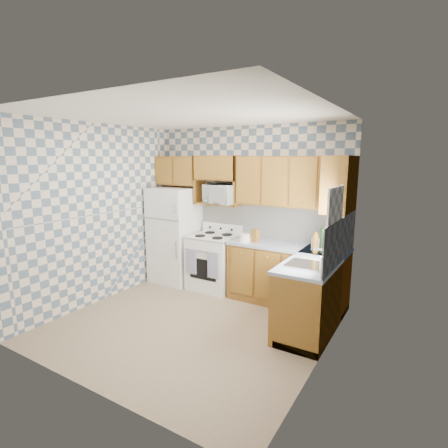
{
  "coord_description": "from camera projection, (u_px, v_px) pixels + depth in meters",
  "views": [
    {
      "loc": [
        2.61,
        -3.51,
        2.18
      ],
      "look_at": [
        0.05,
        0.75,
        1.25
      ],
      "focal_mm": 28.0,
      "sensor_mm": 36.0,
      "label": 1
    }
  ],
  "objects": [
    {
      "name": "floor",
      "position": [
        192.0,
        324.0,
        4.68
      ],
      "size": [
        3.4,
        3.4,
        0.0
      ],
      "primitive_type": "plane",
      "color": "#7F6A4F",
      "rests_on": "ground"
    },
    {
      "name": "back_wall",
      "position": [
        248.0,
        210.0,
        5.77
      ],
      "size": [
        3.4,
        0.02,
        2.7
      ],
      "primitive_type": "cube",
      "color": "slate",
      "rests_on": "ground"
    },
    {
      "name": "right_wall",
      "position": [
        324.0,
        241.0,
        3.57
      ],
      "size": [
        0.02,
        3.2,
        2.7
      ],
      "primitive_type": "cube",
      "color": "slate",
      "rests_on": "ground"
    },
    {
      "name": "backsplash_back",
      "position": [
        270.0,
        221.0,
        5.59
      ],
      "size": [
        2.6,
        0.02,
        0.56
      ],
      "primitive_type": "cube",
      "color": "silver",
      "rests_on": "back_wall"
    },
    {
      "name": "backsplash_right",
      "position": [
        341.0,
        240.0,
        4.27
      ],
      "size": [
        0.02,
        1.6,
        0.56
      ],
      "primitive_type": "cube",
      "color": "silver",
      "rests_on": "right_wall"
    },
    {
      "name": "refrigerator",
      "position": [
        175.0,
        235.0,
        6.22
      ],
      "size": [
        0.75,
        0.7,
        1.68
      ],
      "primitive_type": "cube",
      "color": "white",
      "rests_on": "floor"
    },
    {
      "name": "stove_body",
      "position": [
        214.0,
        263.0,
        5.91
      ],
      "size": [
        0.76,
        0.65,
        0.9
      ],
      "primitive_type": "cube",
      "color": "white",
      "rests_on": "floor"
    },
    {
      "name": "cooktop",
      "position": [
        214.0,
        236.0,
        5.82
      ],
      "size": [
        0.76,
        0.65,
        0.02
      ],
      "primitive_type": "cube",
      "color": "silver",
      "rests_on": "stove_body"
    },
    {
      "name": "backguard",
      "position": [
        222.0,
        228.0,
        6.04
      ],
      "size": [
        0.76,
        0.08,
        0.17
      ],
      "primitive_type": "cube",
      "color": "white",
      "rests_on": "cooktop"
    },
    {
      "name": "dish_towel_left",
      "position": [
        191.0,
        262.0,
        5.71
      ],
      "size": [
        0.2,
        0.02,
        0.41
      ],
      "primitive_type": "cube",
      "color": "navy",
      "rests_on": "stove_body"
    },
    {
      "name": "dish_towel_right",
      "position": [
        213.0,
        266.0,
        5.5
      ],
      "size": [
        0.2,
        0.02,
        0.41
      ],
      "primitive_type": "cube",
      "color": "navy",
      "rests_on": "stove_body"
    },
    {
      "name": "base_cabinets_back",
      "position": [
        287.0,
        276.0,
        5.27
      ],
      "size": [
        1.75,
        0.6,
        0.88
      ],
      "primitive_type": "cube",
      "color": "brown",
      "rests_on": "floor"
    },
    {
      "name": "base_cabinets_right",
      "position": [
        314.0,
        294.0,
        4.56
      ],
      "size": [
        0.6,
        1.6,
        0.88
      ],
      "primitive_type": "cube",
      "color": "brown",
      "rests_on": "floor"
    },
    {
      "name": "countertop_back",
      "position": [
        288.0,
        246.0,
        5.18
      ],
      "size": [
        1.77,
        0.63,
        0.04
      ],
      "primitive_type": "cube",
      "color": "gray",
      "rests_on": "base_cabinets_back"
    },
    {
      "name": "countertop_right",
      "position": [
        316.0,
        260.0,
        4.48
      ],
      "size": [
        0.63,
        1.6,
        0.04
      ],
      "primitive_type": "cube",
      "color": "gray",
      "rests_on": "base_cabinets_right"
    },
    {
      "name": "upper_cabinets_back",
      "position": [
        293.0,
        182.0,
        5.13
      ],
      "size": [
        1.75,
        0.33,
        0.74
      ],
      "primitive_type": "cube",
      "color": "brown",
      "rests_on": "back_wall"
    },
    {
      "name": "upper_cabinets_fridge",
      "position": [
        179.0,
        171.0,
        6.17
      ],
      "size": [
        0.82,
        0.33,
        0.5
      ],
      "primitive_type": "cube",
      "color": "brown",
      "rests_on": "back_wall"
    },
    {
      "name": "upper_cabinets_right",
      "position": [
        340.0,
        184.0,
        4.61
      ],
      "size": [
        0.33,
        0.7,
        0.74
      ],
      "primitive_type": "cube",
      "color": "brown",
      "rests_on": "right_wall"
    },
    {
      "name": "microwave_shelf",
      "position": [
        218.0,
        204.0,
        5.86
      ],
      "size": [
        0.8,
        0.33,
        0.03
      ],
      "primitive_type": "cube",
      "color": "brown",
      "rests_on": "back_wall"
    },
    {
      "name": "microwave",
      "position": [
        222.0,
        194.0,
        5.72
      ],
      "size": [
        0.63,
        0.48,
        0.32
      ],
      "primitive_type": "imported",
      "rotation": [
        0.0,
        0.0,
        -0.18
      ],
      "color": "white",
      "rests_on": "microwave_shelf"
    },
    {
      "name": "sink",
      "position": [
        308.0,
        265.0,
        4.18
      ],
      "size": [
        0.48,
        0.4,
        0.03
      ],
      "primitive_type": "cube",
      "color": "#B7B7BC",
      "rests_on": "countertop_right"
    },
    {
      "name": "window",
      "position": [
        334.0,
        225.0,
        3.93
      ],
      "size": [
        0.02,
        0.66,
        0.86
      ],
      "primitive_type": "cube",
      "color": "white",
      "rests_on": "right_wall"
    },
    {
      "name": "bottle_0",
      "position": [
        322.0,
        241.0,
        4.74
      ],
      "size": [
        0.07,
        0.07,
        0.33
      ],
      "primitive_type": "cylinder",
      "color": "black",
      "rests_on": "countertop_back"
    },
    {
      "name": "bottle_1",
      "position": [
        329.0,
        243.0,
        4.64
      ],
      "size": [
        0.07,
        0.07,
        0.31
      ],
      "primitive_type": "cylinder",
      "color": "black",
      "rests_on": "countertop_back"
    },
    {
      "name": "bottle_2",
      "position": [
        334.0,
        243.0,
        4.7
      ],
      "size": [
        0.07,
        0.07,
        0.29
      ],
      "primitive_type": "cylinder",
      "color": "brown",
      "rests_on": "countertop_back"
    },
    {
      "name": "bottle_3",
      "position": [
        315.0,
        243.0,
        4.71
      ],
      "size": [
        0.07,
        0.07,
        0.27
      ],
      "primitive_type": "cylinder",
      "color": "brown",
      "rests_on": "countertop_back"
    },
    {
      "name": "knife_block",
      "position": [
        255.0,
        236.0,
        5.34
      ],
      "size": [
        0.11,
        0.11,
        0.2
      ],
      "primitive_type": "cube",
      "rotation": [
        0.0,
        0.0,
        -0.26
      ],
      "color": "brown",
      "rests_on": "countertop_back"
    },
    {
      "name": "electric_kettle",
      "position": [
        316.0,
        244.0,
        4.87
      ],
      "size": [
        0.14,
        0.14,
        0.17
      ],
      "primitive_type": "cylinder",
      "color": "white",
      "rests_on": "countertop_back"
    },
    {
      "name": "food_containers",
      "position": [
        245.0,
        238.0,
        5.39
      ],
      "size": [
        0.18,
        0.18,
        0.12
      ],
      "primitive_type": null,
      "color": "silver",
      "rests_on": "countertop_back"
    },
    {
      "name": "soap_bottle",
      "position": [
        322.0,
        264.0,
        3.95
      ],
      "size": [
        0.06,
        0.06,
        0.17
      ],
      "primitive_type": "cylinder",
      "color": "silver",
      "rests_on": "countertop_right"
    }
  ]
}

